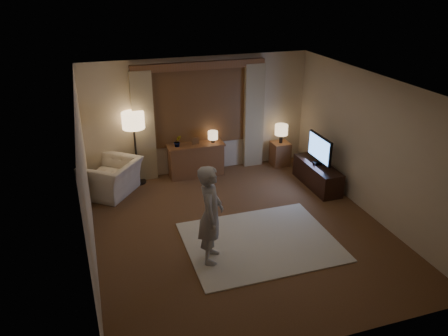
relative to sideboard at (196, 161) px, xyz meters
name	(u,v)px	position (x,y,z in m)	size (l,w,h in m)	color
room	(233,150)	(0.17, -2.00, 0.98)	(5.04, 5.54, 2.64)	brown
rug	(260,241)	(0.35, -2.96, -0.34)	(2.50, 2.00, 0.02)	beige
sideboard	(196,161)	(0.00, 0.00, 0.00)	(1.20, 0.40, 0.70)	brown
picture_frame	(196,142)	(0.00, 0.00, 0.45)	(0.16, 0.02, 0.20)	brown
plant	(178,142)	(-0.40, 0.00, 0.50)	(0.17, 0.13, 0.30)	#999999
table_lamp_sideboard	(213,136)	(0.40, 0.00, 0.55)	(0.22, 0.22, 0.30)	black
floor_lamp	(133,124)	(-1.31, 0.00, 0.98)	(0.46, 0.46, 1.59)	black
armchair	(112,178)	(-1.87, -0.35, 0.00)	(1.09, 0.95, 0.71)	beige
side_table	(280,154)	(2.04, -0.05, -0.07)	(0.40, 0.40, 0.56)	brown
table_lamp_side	(281,130)	(2.04, -0.05, 0.52)	(0.30, 0.30, 0.44)	black
tv_stand	(317,175)	(2.32, -1.33, -0.10)	(0.45, 1.40, 0.50)	black
tv	(320,149)	(2.32, -1.33, 0.50)	(0.22, 0.88, 0.64)	black
person	(211,215)	(-0.58, -3.18, 0.48)	(0.59, 0.39, 1.61)	#ABA69D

